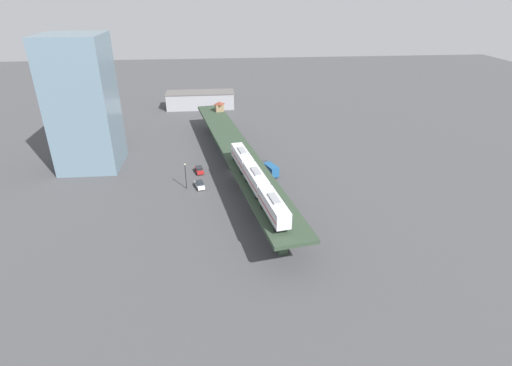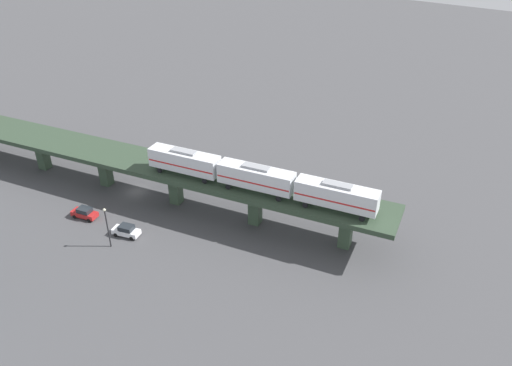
# 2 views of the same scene
# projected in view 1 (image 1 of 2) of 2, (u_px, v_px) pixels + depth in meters

# --- Properties ---
(ground_plane) EXTENTS (400.00, 400.00, 0.00)m
(ground_plane) POSITION_uv_depth(u_px,v_px,m) (238.00, 173.00, 111.16)
(ground_plane) COLOR #424244
(elevated_viaduct) EXTENTS (24.28, 92.06, 7.00)m
(elevated_viaduct) POSITION_uv_depth(u_px,v_px,m) (237.00, 153.00, 108.36)
(elevated_viaduct) COLOR #2C3D2C
(elevated_viaduct) RESTS_ON ground
(subway_train) EXTENTS (9.23, 37.12, 4.45)m
(subway_train) POSITION_uv_depth(u_px,v_px,m) (256.00, 179.00, 85.62)
(subway_train) COLOR silver
(subway_train) RESTS_ON elevated_viaduct
(signal_hut) EXTENTS (3.73, 3.73, 3.40)m
(signal_hut) POSITION_uv_depth(u_px,v_px,m) (219.00, 106.00, 140.54)
(signal_hut) COLOR #8C7251
(signal_hut) RESTS_ON elevated_viaduct
(street_car_red) EXTENTS (2.70, 4.68, 1.89)m
(street_car_red) POSITION_uv_depth(u_px,v_px,m) (199.00, 170.00, 110.78)
(street_car_red) COLOR #AD1E1E
(street_car_red) RESTS_ON ground
(street_car_white) EXTENTS (2.87, 4.71, 1.89)m
(street_car_white) POSITION_uv_depth(u_px,v_px,m) (200.00, 185.00, 102.42)
(street_car_white) COLOR silver
(street_car_white) RESTS_ON ground
(delivery_truck) EXTENTS (4.82, 7.51, 3.20)m
(delivery_truck) POSITION_uv_depth(u_px,v_px,m) (269.00, 169.00, 109.25)
(delivery_truck) COLOR #333338
(delivery_truck) RESTS_ON ground
(street_lamp) EXTENTS (0.44, 0.44, 6.94)m
(street_lamp) POSITION_uv_depth(u_px,v_px,m) (186.00, 174.00, 100.67)
(street_lamp) COLOR black
(street_lamp) RESTS_ON ground
(warehouse_building) EXTENTS (28.67, 10.51, 6.80)m
(warehouse_building) POSITION_uv_depth(u_px,v_px,m) (200.00, 100.00, 169.63)
(warehouse_building) COLOR #99999E
(warehouse_building) RESTS_ON ground
(office_tower) EXTENTS (16.00, 16.00, 36.00)m
(office_tower) POSITION_uv_depth(u_px,v_px,m) (83.00, 104.00, 107.94)
(office_tower) COLOR slate
(office_tower) RESTS_ON ground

